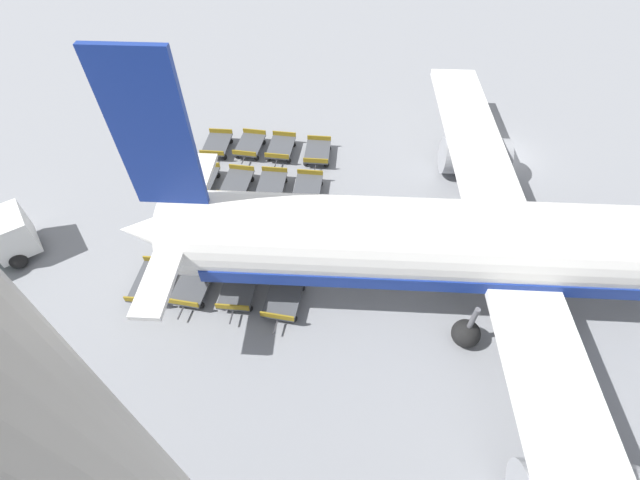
{
  "coord_description": "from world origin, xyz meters",
  "views": [
    {
      "loc": [
        23.39,
        -14.47,
        18.26
      ],
      "look_at": [
        8.0,
        -13.4,
        1.05
      ],
      "focal_mm": 24.0,
      "sensor_mm": 36.0,
      "label": 1
    }
  ],
  "objects_px": {
    "baggage_dolly_row_near_col_d": "(152,282)",
    "baggage_dolly_row_mid_b_col_b": "(271,186)",
    "baggage_dolly_row_mid_a_col_c": "(218,228)",
    "baggage_dolly_row_far_col_c": "(298,237)",
    "airplane": "(535,249)",
    "baggage_dolly_row_mid_a_col_a": "(250,145)",
    "baggage_dolly_row_mid_a_col_b": "(237,184)",
    "baggage_dolly_row_mid_a_col_d": "(193,285)",
    "baggage_dolly_row_near_col_c": "(181,225)",
    "baggage_dolly_row_near_col_a": "(217,145)",
    "baggage_dolly_row_far_col_a": "(317,152)",
    "baggage_dolly_row_mid_b_col_a": "(281,148)",
    "baggage_dolly_row_near_col_b": "(202,180)",
    "baggage_dolly_row_far_col_d": "(284,297)",
    "baggage_dolly_row_mid_b_col_c": "(256,235)",
    "baggage_dolly_row_mid_b_col_d": "(239,289)",
    "baggage_dolly_row_far_col_b": "(308,189)"
  },
  "relations": [
    {
      "from": "baggage_dolly_row_near_col_b",
      "to": "baggage_dolly_row_mid_a_col_a",
      "type": "distance_m",
      "value": 4.58
    },
    {
      "from": "baggage_dolly_row_near_col_d",
      "to": "baggage_dolly_row_far_col_a",
      "type": "relative_size",
      "value": 1.0
    },
    {
      "from": "baggage_dolly_row_near_col_c",
      "to": "baggage_dolly_row_far_col_a",
      "type": "height_order",
      "value": "same"
    },
    {
      "from": "baggage_dolly_row_near_col_a",
      "to": "baggage_dolly_row_far_col_d",
      "type": "height_order",
      "value": "same"
    },
    {
      "from": "baggage_dolly_row_mid_a_col_b",
      "to": "baggage_dolly_row_mid_a_col_d",
      "type": "height_order",
      "value": "same"
    },
    {
      "from": "baggage_dolly_row_mid_b_col_d",
      "to": "baggage_dolly_row_mid_a_col_c",
      "type": "bearing_deg",
      "value": -161.98
    },
    {
      "from": "baggage_dolly_row_mid_b_col_c",
      "to": "baggage_dolly_row_far_col_b",
      "type": "distance_m",
      "value": 4.84
    },
    {
      "from": "baggage_dolly_row_near_col_a",
      "to": "baggage_dolly_row_near_col_d",
      "type": "height_order",
      "value": "same"
    },
    {
      "from": "airplane",
      "to": "baggage_dolly_row_mid_b_col_c",
      "type": "distance_m",
      "value": 14.22
    },
    {
      "from": "baggage_dolly_row_mid_b_col_b",
      "to": "airplane",
      "type": "bearing_deg",
      "value": 54.68
    },
    {
      "from": "airplane",
      "to": "baggage_dolly_row_far_col_a",
      "type": "relative_size",
      "value": 11.31
    },
    {
      "from": "baggage_dolly_row_near_col_d",
      "to": "baggage_dolly_row_mid_a_col_b",
      "type": "height_order",
      "value": "same"
    },
    {
      "from": "baggage_dolly_row_mid_a_col_d",
      "to": "baggage_dolly_row_far_col_b",
      "type": "relative_size",
      "value": 1.0
    },
    {
      "from": "baggage_dolly_row_mid_b_col_d",
      "to": "baggage_dolly_row_far_col_c",
      "type": "height_order",
      "value": "same"
    },
    {
      "from": "baggage_dolly_row_near_col_b",
      "to": "baggage_dolly_row_mid_a_col_b",
      "type": "bearing_deg",
      "value": 77.54
    },
    {
      "from": "baggage_dolly_row_near_col_d",
      "to": "baggage_dolly_row_mid_a_col_c",
      "type": "bearing_deg",
      "value": 139.64
    },
    {
      "from": "baggage_dolly_row_far_col_c",
      "to": "baggage_dolly_row_near_col_c",
      "type": "bearing_deg",
      "value": -102.19
    },
    {
      "from": "baggage_dolly_row_mid_a_col_a",
      "to": "baggage_dolly_row_far_col_b",
      "type": "bearing_deg",
      "value": 38.08
    },
    {
      "from": "baggage_dolly_row_mid_a_col_d",
      "to": "baggage_dolly_row_mid_b_col_d",
      "type": "xyz_separation_m",
      "value": [
        0.4,
        2.33,
        0.0
      ]
    },
    {
      "from": "baggage_dolly_row_mid_a_col_d",
      "to": "baggage_dolly_row_far_col_c",
      "type": "xyz_separation_m",
      "value": [
        -2.91,
        5.45,
        0.0
      ]
    },
    {
      "from": "baggage_dolly_row_mid_a_col_c",
      "to": "baggage_dolly_row_mid_a_col_d",
      "type": "distance_m",
      "value": 4.05
    },
    {
      "from": "baggage_dolly_row_mid_b_col_b",
      "to": "baggage_dolly_row_mid_b_col_d",
      "type": "bearing_deg",
      "value": -11.5
    },
    {
      "from": "baggage_dolly_row_far_col_c",
      "to": "airplane",
      "type": "bearing_deg",
      "value": 68.73
    },
    {
      "from": "baggage_dolly_row_mid_a_col_d",
      "to": "baggage_dolly_row_mid_b_col_a",
      "type": "distance_m",
      "value": 12.26
    },
    {
      "from": "baggage_dolly_row_near_col_c",
      "to": "baggage_dolly_row_near_col_b",
      "type": "bearing_deg",
      "value": 168.46
    },
    {
      "from": "baggage_dolly_row_mid_b_col_a",
      "to": "baggage_dolly_row_mid_b_col_c",
      "type": "height_order",
      "value": "same"
    },
    {
      "from": "baggage_dolly_row_mid_b_col_b",
      "to": "baggage_dolly_row_far_col_a",
      "type": "height_order",
      "value": "same"
    },
    {
      "from": "baggage_dolly_row_mid_a_col_c",
      "to": "baggage_dolly_row_mid_b_col_d",
      "type": "bearing_deg",
      "value": 18.02
    },
    {
      "from": "airplane",
      "to": "baggage_dolly_row_mid_b_col_b",
      "type": "xyz_separation_m",
      "value": [
        -8.73,
        -12.32,
        -3.0
      ]
    },
    {
      "from": "baggage_dolly_row_mid_b_col_b",
      "to": "baggage_dolly_row_mid_b_col_d",
      "type": "xyz_separation_m",
      "value": [
        7.83,
        -1.59,
        0.0
      ]
    },
    {
      "from": "baggage_dolly_row_far_col_c",
      "to": "baggage_dolly_row_far_col_a",
      "type": "bearing_deg",
      "value": 168.25
    },
    {
      "from": "baggage_dolly_row_mid_b_col_c",
      "to": "baggage_dolly_row_far_col_d",
      "type": "xyz_separation_m",
      "value": [
        4.35,
        1.5,
        0.0
      ]
    },
    {
      "from": "baggage_dolly_row_mid_a_col_c",
      "to": "baggage_dolly_row_far_col_a",
      "type": "distance_m",
      "value": 9.13
    },
    {
      "from": "baggage_dolly_row_mid_a_col_b",
      "to": "baggage_dolly_row_far_col_a",
      "type": "height_order",
      "value": "same"
    },
    {
      "from": "baggage_dolly_row_far_col_b",
      "to": "baggage_dolly_row_far_col_d",
      "type": "distance_m",
      "value": 8.23
    },
    {
      "from": "baggage_dolly_row_mid_a_col_c",
      "to": "baggage_dolly_row_near_col_d",
      "type": "bearing_deg",
      "value": -40.36
    },
    {
      "from": "baggage_dolly_row_near_col_d",
      "to": "baggage_dolly_row_mid_b_col_b",
      "type": "distance_m",
      "value": 9.35
    },
    {
      "from": "baggage_dolly_row_near_col_b",
      "to": "baggage_dolly_row_far_col_c",
      "type": "xyz_separation_m",
      "value": [
        5.37,
        5.93,
        0.0
      ]
    },
    {
      "from": "baggage_dolly_row_mid_a_col_a",
      "to": "baggage_dolly_row_mid_a_col_b",
      "type": "bearing_deg",
      "value": -9.59
    },
    {
      "from": "baggage_dolly_row_far_col_a",
      "to": "baggage_dolly_row_far_col_d",
      "type": "relative_size",
      "value": 1.0
    },
    {
      "from": "baggage_dolly_row_near_col_b",
      "to": "baggage_dolly_row_far_col_d",
      "type": "xyz_separation_m",
      "value": [
        9.37,
        5.1,
        0.0
      ]
    },
    {
      "from": "baggage_dolly_row_mid_a_col_b",
      "to": "baggage_dolly_row_far_col_c",
      "type": "relative_size",
      "value": 1.0
    },
    {
      "from": "baggage_dolly_row_mid_a_col_c",
      "to": "baggage_dolly_row_far_col_c",
      "type": "bearing_deg",
      "value": 77.06
    },
    {
      "from": "baggage_dolly_row_near_col_c",
      "to": "baggage_dolly_row_mid_a_col_d",
      "type": "bearing_deg",
      "value": 16.37
    },
    {
      "from": "baggage_dolly_row_near_col_d",
      "to": "baggage_dolly_row_mid_b_col_c",
      "type": "height_order",
      "value": "same"
    },
    {
      "from": "airplane",
      "to": "baggage_dolly_row_far_col_b",
      "type": "distance_m",
      "value": 13.36
    },
    {
      "from": "airplane",
      "to": "baggage_dolly_row_mid_b_col_d",
      "type": "distance_m",
      "value": 14.26
    },
    {
      "from": "baggage_dolly_row_mid_b_col_c",
      "to": "baggage_dolly_row_mid_b_col_d",
      "type": "relative_size",
      "value": 1.0
    },
    {
      "from": "baggage_dolly_row_mid_b_col_d",
      "to": "baggage_dolly_row_near_col_c",
      "type": "bearing_deg",
      "value": -142.77
    },
    {
      "from": "baggage_dolly_row_near_col_b",
      "to": "baggage_dolly_row_mid_a_col_b",
      "type": "xyz_separation_m",
      "value": [
        0.49,
        2.21,
        0.0
      ]
    }
  ]
}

